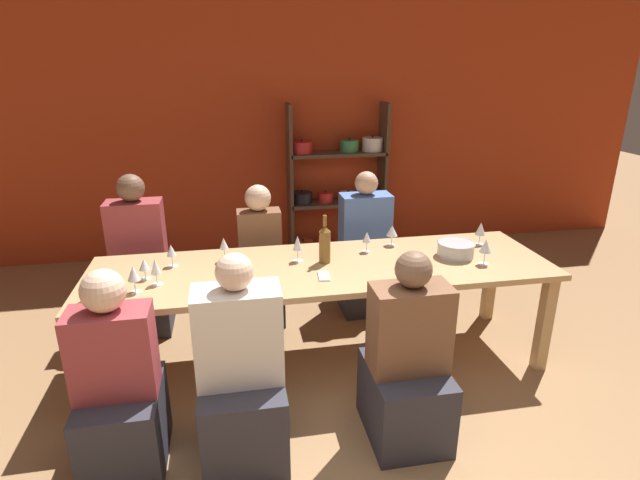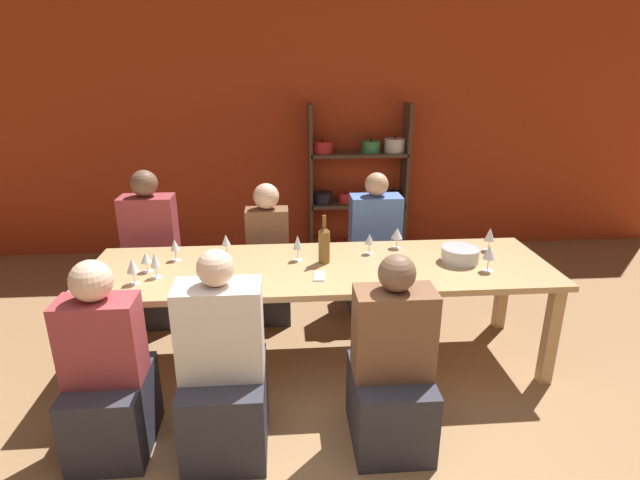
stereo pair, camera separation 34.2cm
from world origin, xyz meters
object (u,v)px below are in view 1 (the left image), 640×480
(wine_glass_red_a, at_px, (224,244))
(shelf_unit, at_px, (335,189))
(cell_phone, at_px, (324,276))
(person_far_c, at_px, (364,259))
(person_near_a, at_px, (242,386))
(wine_glass_empty_b, at_px, (481,229))
(person_near_c, at_px, (406,373))
(wine_bottle_green, at_px, (325,244))
(wine_glass_empty_a, at_px, (298,244))
(wine_glass_red_b, at_px, (87,285))
(wine_glass_white_c, at_px, (486,247))
(wine_glass_white_b, at_px, (133,274))
(wine_glass_red_c, at_px, (367,238))
(person_near_b, at_px, (120,397))
(person_far_a, at_px, (142,273))
(wine_glass_red_f, at_px, (155,267))
(wine_glass_red_e, at_px, (392,231))
(wine_glass_red_d, at_px, (144,265))
(dining_table, at_px, (323,275))
(person_far_b, at_px, (261,271))
(wine_glass_white_a, at_px, (171,251))

(wine_glass_red_a, bearing_deg, shelf_unit, 58.45)
(cell_phone, height_order, person_far_c, person_far_c)
(shelf_unit, relative_size, person_near_a, 1.40)
(wine_glass_empty_b, bearing_deg, person_near_c, -132.17)
(wine_bottle_green, relative_size, person_near_a, 0.29)
(wine_bottle_green, height_order, wine_glass_empty_a, wine_bottle_green)
(shelf_unit, xyz_separation_m, person_near_a, (-1.14, -2.97, -0.30))
(wine_glass_red_b, height_order, wine_glass_white_c, wine_glass_white_c)
(wine_glass_white_b, xyz_separation_m, wine_glass_red_c, (1.54, 0.40, -0.01))
(wine_bottle_green, xyz_separation_m, wine_glass_empty_a, (-0.18, 0.06, -0.01))
(wine_glass_white_c, bearing_deg, person_near_b, -165.70)
(cell_phone, bearing_deg, person_far_a, 143.42)
(wine_glass_red_f, xyz_separation_m, person_far_c, (1.58, 0.90, -0.42))
(wine_glass_red_c, relative_size, wine_glass_red_e, 0.97)
(wine_glass_red_d, distance_m, person_far_c, 1.89)
(dining_table, bearing_deg, cell_phone, -98.75)
(wine_glass_red_e, height_order, person_far_c, person_far_c)
(wine_glass_white_c, bearing_deg, wine_glass_red_a, 167.55)
(cell_phone, bearing_deg, person_near_c, -61.34)
(cell_phone, relative_size, person_far_a, 0.12)
(wine_glass_red_a, relative_size, person_near_a, 0.14)
(person_near_b, bearing_deg, wine_glass_red_b, 113.21)
(wine_glass_empty_a, distance_m, person_far_b, 0.78)
(wine_glass_red_a, distance_m, person_far_c, 1.37)
(wine_glass_red_f, distance_m, cell_phone, 1.05)
(shelf_unit, distance_m, wine_glass_red_a, 2.31)
(cell_phone, bearing_deg, wine_glass_white_b, -179.18)
(dining_table, xyz_separation_m, person_far_b, (-0.38, 0.71, -0.24))
(cell_phone, bearing_deg, wine_glass_red_b, -176.48)
(wine_glass_red_c, distance_m, person_near_b, 1.90)
(wine_bottle_green, relative_size, wine_glass_white_c, 1.89)
(wine_glass_red_b, xyz_separation_m, wine_glass_white_b, (0.24, 0.07, 0.02))
(dining_table, distance_m, person_near_c, 0.92)
(wine_glass_red_b, xyz_separation_m, person_far_b, (1.05, 0.98, -0.41))
(wine_glass_white_b, bearing_deg, wine_glass_red_e, 15.81)
(person_far_a, bearing_deg, person_near_b, 93.97)
(person_far_a, distance_m, person_near_b, 1.54)
(shelf_unit, bearing_deg, person_near_b, -121.04)
(wine_glass_red_b, relative_size, wine_glass_empty_a, 0.80)
(wine_glass_red_b, height_order, cell_phone, wine_glass_red_b)
(wine_glass_red_c, height_order, wine_glass_red_f, wine_glass_red_f)
(wine_glass_red_f, relative_size, person_far_b, 0.15)
(wine_bottle_green, distance_m, wine_glass_red_b, 1.49)
(wine_glass_red_a, relative_size, wine_glass_red_f, 0.98)
(wine_glass_empty_b, relative_size, person_near_a, 0.15)
(shelf_unit, height_order, wine_glass_white_b, shelf_unit)
(wine_bottle_green, height_order, wine_glass_red_d, wine_bottle_green)
(wine_glass_white_a, xyz_separation_m, person_far_c, (1.51, 0.61, -0.41))
(cell_phone, xyz_separation_m, person_near_a, (-0.56, -0.61, -0.32))
(wine_glass_white_a, distance_m, person_near_c, 1.72)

